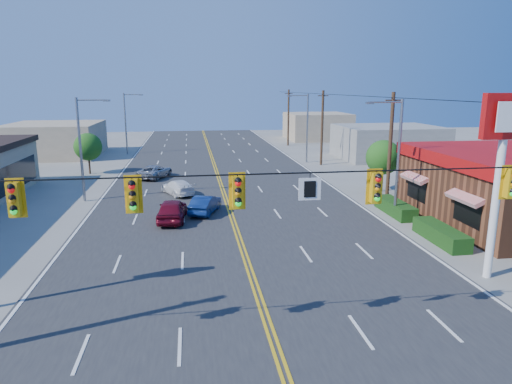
{
  "coord_description": "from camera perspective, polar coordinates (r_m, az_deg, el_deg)",
  "views": [
    {
      "loc": [
        -2.68,
        -14.3,
        8.74
      ],
      "look_at": [
        1.4,
        13.78,
        2.2
      ],
      "focal_mm": 32.0,
      "sensor_mm": 36.0,
      "label": 1
    }
  ],
  "objects": [
    {
      "name": "streetlight_se",
      "position": [
        31.63,
        17.09,
        4.73
      ],
      "size": [
        2.55,
        0.25,
        8.0
      ],
      "color": "gray",
      "rests_on": "ground"
    },
    {
      "name": "signal_span",
      "position": [
        15.03,
        1.81,
        -1.89
      ],
      "size": [
        24.32,
        0.34,
        9.0
      ],
      "color": "#47301E",
      "rests_on": "ground"
    },
    {
      "name": "car_blue",
      "position": [
        32.33,
        -6.37,
        -1.62
      ],
      "size": [
        2.53,
        4.07,
        1.27
      ],
      "primitive_type": "imported",
      "rotation": [
        0.0,
        0.0,
        2.81
      ],
      "color": "navy",
      "rests_on": "ground"
    },
    {
      "name": "kfc_pylon",
      "position": [
        23.01,
        28.4,
        4.69
      ],
      "size": [
        2.2,
        0.36,
        8.5
      ],
      "color": "white",
      "rests_on": "ground"
    },
    {
      "name": "streetlight_sw",
      "position": [
        37.44,
        -20.84,
        5.66
      ],
      "size": [
        2.55,
        0.25,
        8.0
      ],
      "color": "gray",
      "rests_on": "ground"
    },
    {
      "name": "bld_east_mid",
      "position": [
        60.02,
        16.16,
        6.02
      ],
      "size": [
        12.0,
        10.0,
        4.0
      ],
      "primitive_type": "cube",
      "color": "gray",
      "rests_on": "ground"
    },
    {
      "name": "streetlight_nw",
      "position": [
        62.97,
        -15.84,
        8.65
      ],
      "size": [
        2.55,
        0.25,
        8.0
      ],
      "color": "gray",
      "rests_on": "ground"
    },
    {
      "name": "car_white",
      "position": [
        38.27,
        -9.76,
        0.51
      ],
      "size": [
        3.2,
        4.46,
        1.2
      ],
      "primitive_type": "imported",
      "rotation": [
        0.0,
        0.0,
        3.56
      ],
      "color": "white",
      "rests_on": "ground"
    },
    {
      "name": "utility_pole_far",
      "position": [
        70.05,
        4.07,
        9.23
      ],
      "size": [
        0.28,
        0.28,
        8.4
      ],
      "primitive_type": "cylinder",
      "color": "#47301E",
      "rests_on": "ground"
    },
    {
      "name": "bld_west_far",
      "position": [
        65.01,
        -23.81,
        6.02
      ],
      "size": [
        11.0,
        12.0,
        4.2
      ],
      "primitive_type": "cube",
      "color": "tan",
      "rests_on": "ground"
    },
    {
      "name": "tree_kfc_rear",
      "position": [
        40.16,
        15.63,
        4.19
      ],
      "size": [
        2.94,
        2.94,
        4.41
      ],
      "color": "#47301E",
      "rests_on": "ground"
    },
    {
      "name": "tree_west",
      "position": [
        49.75,
        -20.27,
        5.32
      ],
      "size": [
        2.8,
        2.8,
        4.2
      ],
      "color": "#47301E",
      "rests_on": "ground"
    },
    {
      "name": "road",
      "position": [
        35.49,
        -3.69,
        -1.25
      ],
      "size": [
        20.0,
        120.0,
        0.06
      ],
      "primitive_type": "cube",
      "color": "#2D2D30",
      "rests_on": "ground"
    },
    {
      "name": "streetlight_ne",
      "position": [
        54.17,
        6.23,
        8.43
      ],
      "size": [
        2.55,
        0.25,
        8.0
      ],
      "color": "gray",
      "rests_on": "ground"
    },
    {
      "name": "car_magenta",
      "position": [
        30.77,
        -10.45,
        -2.31
      ],
      "size": [
        2.09,
        4.46,
        1.48
      ],
      "primitive_type": "imported",
      "rotation": [
        0.0,
        0.0,
        3.06
      ],
      "color": "maroon",
      "rests_on": "ground"
    },
    {
      "name": "utility_pole_near",
      "position": [
        35.85,
        16.4,
        5.18
      ],
      "size": [
        0.28,
        0.28,
        8.4
      ],
      "primitive_type": "cylinder",
      "color": "#47301E",
      "rests_on": "ground"
    },
    {
      "name": "car_silver",
      "position": [
        45.68,
        -12.54,
        2.44
      ],
      "size": [
        3.69,
        4.98,
        1.26
      ],
      "primitive_type": "imported",
      "rotation": [
        0.0,
        0.0,
        2.74
      ],
      "color": "#A3A3A8",
      "rests_on": "ground"
    },
    {
      "name": "ground",
      "position": [
        16.97,
        2.1,
        -18.02
      ],
      "size": [
        160.0,
        160.0,
        0.0
      ],
      "primitive_type": "plane",
      "color": "gray",
      "rests_on": "ground"
    },
    {
      "name": "utility_pole_mid",
      "position": [
        52.65,
        8.26,
        7.9
      ],
      "size": [
        0.28,
        0.28,
        8.4
      ],
      "primitive_type": "cylinder",
      "color": "#47301E",
      "rests_on": "ground"
    },
    {
      "name": "bld_east_far",
      "position": [
        79.59,
        7.65,
        8.15
      ],
      "size": [
        10.0,
        10.0,
        4.4
      ],
      "primitive_type": "cube",
      "color": "tan",
      "rests_on": "ground"
    }
  ]
}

